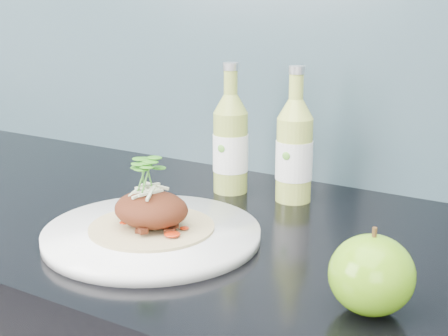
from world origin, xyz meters
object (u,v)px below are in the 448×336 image
at_px(dinner_plate, 152,234).
at_px(green_apple, 372,275).
at_px(cider_bottle_right, 294,151).
at_px(cider_bottle_left, 230,144).

bearing_deg(dinner_plate, green_apple, -7.31).
bearing_deg(cider_bottle_right, green_apple, -33.50).
bearing_deg(cider_bottle_right, dinner_plate, -90.98).
xyz_separation_m(dinner_plate, cider_bottle_left, (-0.02, 0.25, 0.08)).
xyz_separation_m(dinner_plate, green_apple, (0.32, -0.04, 0.03)).
bearing_deg(dinner_plate, cider_bottle_left, 94.85).
distance_m(dinner_plate, cider_bottle_right, 0.28).
relative_size(cider_bottle_left, cider_bottle_right, 1.00).
height_order(dinner_plate, cider_bottle_right, cider_bottle_right).
bearing_deg(green_apple, dinner_plate, 172.69).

